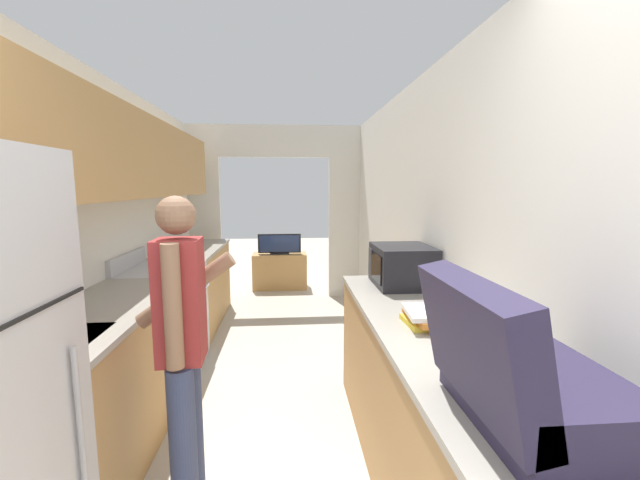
% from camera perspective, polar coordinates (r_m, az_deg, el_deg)
% --- Properties ---
extents(wall_left, '(0.38, 7.69, 2.50)m').
position_cam_1_polar(wall_left, '(3.20, -30.22, 4.62)').
color(wall_left, silver).
rests_on(wall_left, ground_plane).
extents(wall_right, '(0.06, 7.69, 2.50)m').
position_cam_1_polar(wall_right, '(2.71, 18.78, -0.84)').
color(wall_right, silver).
rests_on(wall_right, ground_plane).
extents(wall_far_with_doorway, '(2.87, 0.06, 2.50)m').
position_cam_1_polar(wall_far_with_doorway, '(5.74, -6.56, 5.71)').
color(wall_far_with_doorway, silver).
rests_on(wall_far_with_doorway, ground_plane).
extents(counter_left, '(0.62, 3.97, 0.92)m').
position_cam_1_polar(counter_left, '(3.82, -21.94, -10.70)').
color(counter_left, '#B2844C').
rests_on(counter_left, ground_plane).
extents(counter_right, '(0.62, 2.41, 0.92)m').
position_cam_1_polar(counter_right, '(2.33, 15.98, -22.88)').
color(counter_right, '#B2844C').
rests_on(counter_right, ground_plane).
extents(range_oven, '(0.66, 0.76, 1.06)m').
position_cam_1_polar(range_oven, '(3.85, -21.66, -10.47)').
color(range_oven, '#B7B7BC').
rests_on(range_oven, ground_plane).
extents(person, '(0.51, 0.38, 1.60)m').
position_cam_1_polar(person, '(2.09, -19.37, -14.71)').
color(person, '#384266').
rests_on(person, ground_plane).
extents(suitcase, '(0.48, 0.59, 0.46)m').
position_cam_1_polar(suitcase, '(1.37, 26.64, -17.35)').
color(suitcase, '#231E38').
rests_on(suitcase, counter_right).
extents(microwave, '(0.41, 0.48, 0.29)m').
position_cam_1_polar(microwave, '(2.91, 11.86, -3.66)').
color(microwave, black).
rests_on(microwave, counter_right).
extents(book_stack, '(0.24, 0.31, 0.08)m').
position_cam_1_polar(book_stack, '(2.14, 15.23, -10.72)').
color(book_stack, gold).
rests_on(book_stack, counter_right).
extents(tv_cabinet, '(0.86, 0.42, 0.57)m').
position_cam_1_polar(tv_cabinet, '(6.40, -5.85, -4.46)').
color(tv_cabinet, '#B2844C').
rests_on(tv_cabinet, ground_plane).
extents(television, '(0.68, 0.16, 0.32)m').
position_cam_1_polar(television, '(6.28, -5.91, -0.62)').
color(television, black).
rests_on(television, tv_cabinet).
extents(knife, '(0.04, 0.30, 0.02)m').
position_cam_1_polar(knife, '(4.24, -18.77, -2.25)').
color(knife, '#B7B7BC').
rests_on(knife, counter_left).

